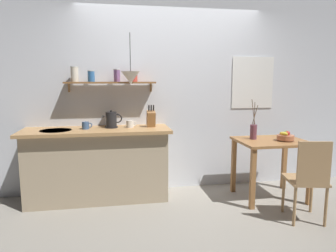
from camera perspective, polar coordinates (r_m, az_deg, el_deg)
The scene contains 13 objects.
ground_plane at distance 3.99m, azimuth 2.11°, elevation -14.13°, with size 14.00×14.00×0.00m, color gray.
back_wall at distance 4.36m, azimuth 3.04°, elevation 6.09°, with size 6.80×0.11×2.70m.
kitchen_counter at distance 4.06m, azimuth -12.88°, elevation -6.89°, with size 1.83×0.63×0.93m.
wall_shelf at distance 4.09m, azimuth -11.35°, elevation 8.54°, with size 1.17×0.20×0.32m.
dining_table at distance 4.19m, azimuth 18.52°, elevation -4.39°, with size 0.86×0.69×0.77m.
dining_chair_near at distance 3.65m, azimuth 24.55°, elevation -8.60°, with size 0.46×0.49×0.92m.
fruit_bowl at distance 4.16m, azimuth 20.94°, elevation -1.87°, with size 0.21×0.21×0.13m.
twig_vase at distance 4.14m, azimuth 15.54°, elevation -0.94°, with size 0.09×0.09×0.52m.
electric_kettle at distance 3.99m, azimuth -10.44°, elevation 1.10°, with size 0.25×0.16×0.23m.
knife_block at distance 4.01m, azimuth -3.17°, elevation 1.42°, with size 0.11×0.16×0.29m.
coffee_mug_by_sink at distance 3.96m, azimuth -15.00°, elevation 0.10°, with size 0.13×0.09×0.09m.
coffee_mug_spare at distance 3.99m, azimuth -7.03°, elevation 0.38°, with size 0.13×0.09×0.09m.
pendant_lamp at distance 3.88m, azimuth -6.95°, elevation 8.93°, with size 0.23×0.23×0.61m.
Camera 1 is at (-0.78, -3.60, 1.54)m, focal length 32.89 mm.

